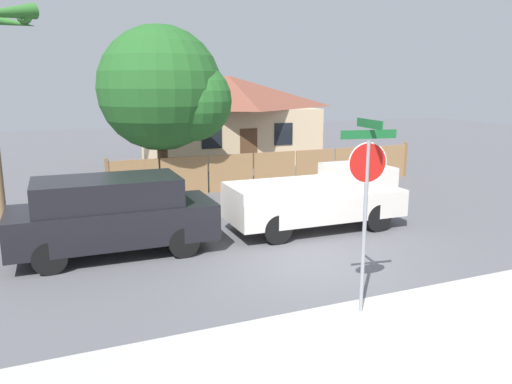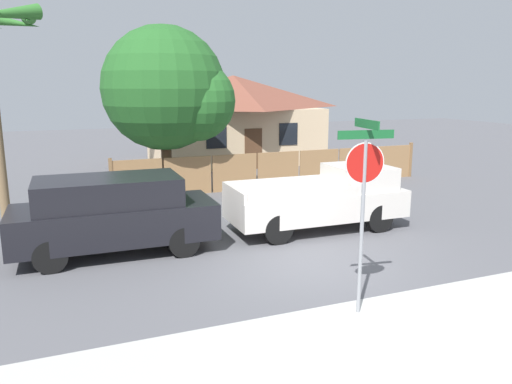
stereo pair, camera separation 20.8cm
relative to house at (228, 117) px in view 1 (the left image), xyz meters
name	(u,v)px [view 1 (the left image)]	position (x,y,z in m)	size (l,w,h in m)	color
ground_plane	(309,266)	(-3.81, -15.96, -2.37)	(80.00, 80.00, 0.00)	#56565B
sidewalk_strip	(414,337)	(-3.81, -19.56, -2.37)	(36.00, 3.20, 0.01)	#B2B2AD
wooden_fence	(275,170)	(-0.71, -7.45, -1.64)	(13.21, 0.12, 1.55)	#997047
house	(228,117)	(0.00, 0.00, 0.00)	(9.07, 6.24, 4.57)	beige
oak_tree	(167,91)	(-4.85, -6.75, 1.48)	(4.86, 4.63, 6.27)	brown
red_suv	(112,213)	(-7.81, -13.36, -1.34)	(4.86, 2.04, 1.91)	black
orange_pickup	(322,199)	(-1.97, -13.36, -1.49)	(5.06, 2.05, 1.79)	silver
stop_sign	(367,183)	(-4.06, -18.40, 0.04)	(1.02, 0.92, 3.51)	gray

